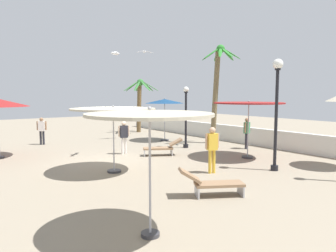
# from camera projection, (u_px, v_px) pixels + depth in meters

# --- Properties ---
(ground_plane) EXTENTS (56.00, 56.00, 0.00)m
(ground_plane) POSITION_uv_depth(u_px,v_px,m) (110.00, 163.00, 13.60)
(ground_plane) COLOR gray
(boundary_wall) EXTENTS (25.20, 0.30, 1.00)m
(boundary_wall) POSITION_uv_depth(u_px,v_px,m) (247.00, 135.00, 18.72)
(boundary_wall) COLOR silver
(boundary_wall) RESTS_ON ground_plane
(patio_umbrella_0) EXTENTS (3.14, 3.14, 2.52)m
(patio_umbrella_0) POSITION_uv_depth(u_px,v_px,m) (113.00, 112.00, 11.74)
(patio_umbrella_0) COLOR #333338
(patio_umbrella_0) RESTS_ON ground_plane
(patio_umbrella_1) EXTENTS (2.58, 2.58, 2.69)m
(patio_umbrella_1) POSITION_uv_depth(u_px,v_px,m) (150.00, 119.00, 6.34)
(patio_umbrella_1) COLOR #333338
(patio_umbrella_1) RESTS_ON ground_plane
(patio_umbrella_2) EXTENTS (3.15, 3.15, 2.64)m
(patio_umbrella_2) POSITION_uv_depth(u_px,v_px,m) (249.00, 105.00, 14.37)
(patio_umbrella_2) COLOR #333338
(patio_umbrella_2) RESTS_ON ground_plane
(patio_umbrella_4) EXTENTS (2.41, 2.41, 2.69)m
(patio_umbrella_4) POSITION_uv_depth(u_px,v_px,m) (165.00, 102.00, 19.78)
(patio_umbrella_4) COLOR #333338
(patio_umbrella_4) RESTS_ON ground_plane
(palm_tree_0) EXTENTS (2.76, 2.80, 4.07)m
(palm_tree_0) POSITION_uv_depth(u_px,v_px,m) (140.00, 98.00, 24.21)
(palm_tree_0) COLOR brown
(palm_tree_0) RESTS_ON ground_plane
(palm_tree_1) EXTENTS (2.28, 2.35, 5.75)m
(palm_tree_1) POSITION_uv_depth(u_px,v_px,m) (217.00, 83.00, 18.54)
(palm_tree_1) COLOR brown
(palm_tree_1) RESTS_ON ground_plane
(lamp_post_1) EXTENTS (0.39, 0.39, 4.24)m
(lamp_post_1) POSITION_uv_depth(u_px,v_px,m) (277.00, 101.00, 11.96)
(lamp_post_1) COLOR black
(lamp_post_1) RESTS_ON ground_plane
(lamp_post_2) EXTENTS (0.30, 0.30, 3.33)m
(lamp_post_2) POSITION_uv_depth(u_px,v_px,m) (186.00, 115.00, 17.24)
(lamp_post_2) COLOR black
(lamp_post_2) RESTS_ON ground_plane
(lounge_chair_0) EXTENTS (1.38, 1.89, 0.82)m
(lounge_chair_0) POSITION_uv_depth(u_px,v_px,m) (163.00, 147.00, 15.18)
(lounge_chair_0) COLOR #B7B7BC
(lounge_chair_0) RESTS_ON ground_plane
(lounge_chair_1) EXTENTS (1.39, 1.90, 0.83)m
(lounge_chair_1) POSITION_uv_depth(u_px,v_px,m) (211.00, 183.00, 9.11)
(lounge_chair_1) COLOR #B7B7BC
(lounge_chair_1) RESTS_ON ground_plane
(guest_0) EXTENTS (0.35, 0.53, 1.67)m
(guest_0) POSITION_uv_depth(u_px,v_px,m) (247.00, 130.00, 16.96)
(guest_0) COLOR #26262D
(guest_0) RESTS_ON ground_plane
(guest_1) EXTENTS (0.33, 0.54, 1.73)m
(guest_1) POSITION_uv_depth(u_px,v_px,m) (212.00, 145.00, 11.71)
(guest_1) COLOR gold
(guest_1) RESTS_ON ground_plane
(guest_2) EXTENTS (0.39, 0.49, 1.58)m
(guest_2) POSITION_uv_depth(u_px,v_px,m) (42.00, 128.00, 18.37)
(guest_2) COLOR #26262D
(guest_2) RESTS_ON ground_plane
(guest_3) EXTENTS (0.32, 0.54, 1.62)m
(guest_3) POSITION_uv_depth(u_px,v_px,m) (124.00, 134.00, 15.45)
(guest_3) COLOR silver
(guest_3) RESTS_ON ground_plane
(seagull_0) EXTENTS (0.38, 1.13, 0.17)m
(seagull_0) POSITION_uv_depth(u_px,v_px,m) (144.00, 52.00, 19.81)
(seagull_0) COLOR white
(seagull_1) EXTENTS (0.83, 0.74, 0.15)m
(seagull_1) POSITION_uv_depth(u_px,v_px,m) (115.00, 53.00, 14.40)
(seagull_1) COLOR white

